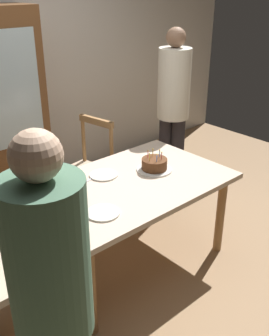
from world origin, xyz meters
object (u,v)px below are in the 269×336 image
object	(u,v)px
birthday_cake	(154,165)
plate_far_side	(104,175)
person_guest	(173,103)
person_celebrant	(53,300)
chair_spindle_back	(86,173)
dining_table	(130,192)
plate_near_celebrant	(103,213)

from	to	relation	value
birthday_cake	plate_far_side	world-z (taller)	birthday_cake
plate_far_side	person_guest	xyz separation A→B (m)	(1.22, 0.43, 0.24)
birthday_cake	person_celebrant	xyz separation A→B (m)	(-1.45, -0.90, 0.17)
chair_spindle_back	dining_table	bearing A→B (deg)	-101.20
dining_table	plate_near_celebrant	xyz separation A→B (m)	(-0.42, -0.22, 0.09)
dining_table	plate_far_side	size ratio (longest dim) A/B	6.89
dining_table	person_celebrant	distance (m)	1.49
plate_far_side	chair_spindle_back	bearing A→B (deg)	68.25
birthday_cake	plate_near_celebrant	world-z (taller)	birthday_cake
person_guest	plate_far_side	bearing A→B (deg)	-160.82
birthday_cake	chair_spindle_back	world-z (taller)	chair_spindle_back
dining_table	person_celebrant	world-z (taller)	person_celebrant
plate_near_celebrant	chair_spindle_back	xyz separation A→B (m)	(0.58, 1.02, -0.27)
dining_table	birthday_cake	distance (m)	0.31
plate_far_side	person_celebrant	size ratio (longest dim) A/B	0.13
birthday_cake	person_guest	world-z (taller)	person_guest
plate_near_celebrant	plate_far_side	size ratio (longest dim) A/B	1.00
plate_near_celebrant	person_guest	bearing A→B (deg)	28.74
plate_far_side	chair_spindle_back	size ratio (longest dim) A/B	0.23
person_guest	person_celebrant	bearing A→B (deg)	-146.82
dining_table	plate_far_side	bearing A→B (deg)	109.31
plate_near_celebrant	chair_spindle_back	world-z (taller)	chair_spindle_back
dining_table	plate_near_celebrant	size ratio (longest dim) A/B	6.89
person_celebrant	person_guest	distance (m)	2.77
person_celebrant	person_guest	size ratio (longest dim) A/B	0.98
dining_table	person_celebrant	xyz separation A→B (m)	(-1.17, -0.87, 0.31)
birthday_cake	person_celebrant	world-z (taller)	person_celebrant
person_celebrant	dining_table	bearing A→B (deg)	36.76
plate_far_side	person_celebrant	bearing A→B (deg)	-135.10
birthday_cake	person_guest	size ratio (longest dim) A/B	0.16
chair_spindle_back	person_celebrant	bearing A→B (deg)	-128.35
plate_near_celebrant	person_guest	xyz separation A→B (m)	(1.57, 0.86, 0.24)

